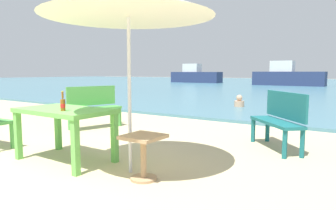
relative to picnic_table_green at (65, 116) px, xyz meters
name	(u,v)px	position (x,y,z in m)	size (l,w,h in m)	color
ground_plane	(42,176)	(0.28, -0.58, -0.65)	(120.00, 120.00, 0.00)	#C6B287
sea_water	(331,85)	(0.28, 29.42, -0.61)	(120.00, 50.00, 0.08)	teal
picnic_table_green	(65,116)	(0.00, 0.00, 0.00)	(1.40, 0.80, 0.76)	#60B24C
beer_bottle_amber	(63,104)	(0.21, -0.18, 0.20)	(0.07, 0.07, 0.26)	brown
patio_umbrella	(128,2)	(1.11, 0.14, 1.47)	(2.10, 2.10, 2.30)	silver
side_table_wood	(143,151)	(1.42, 0.02, -0.30)	(0.44, 0.44, 0.54)	tan
bench_teal_center	(280,117)	(2.37, 2.42, -0.11)	(1.08, 1.13, 0.95)	#196066
bench_green_right	(94,104)	(-1.66, 2.04, -0.11)	(0.67, 1.25, 0.95)	#4C9E47
swimmer_person	(239,102)	(-0.20, 7.31, -0.41)	(0.34, 0.34, 0.41)	tan
boat_cargo_ship	(287,77)	(-2.73, 25.41, 0.21)	(5.96, 1.63, 2.17)	navy
boat_barge	(195,76)	(-13.10, 27.44, 0.19)	(5.80, 1.58, 2.11)	navy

